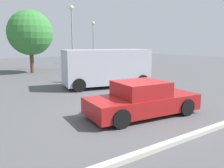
{
  "coord_description": "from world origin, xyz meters",
  "views": [
    {
      "loc": [
        -5.35,
        -6.46,
        2.64
      ],
      "look_at": [
        0.34,
        1.74,
        0.9
      ],
      "focal_mm": 37.1,
      "sensor_mm": 36.0,
      "label": 1
    }
  ],
  "objects_px": {
    "pedestrian": "(75,67)",
    "light_post_near": "(72,27)",
    "light_post_far": "(93,35)",
    "dog": "(138,92)",
    "sedan_foreground": "(142,100)",
    "van_white": "(107,67)"
  },
  "relations": [
    {
      "from": "van_white",
      "to": "light_post_near",
      "type": "relative_size",
      "value": 0.86
    },
    {
      "from": "light_post_near",
      "to": "light_post_far",
      "type": "height_order",
      "value": "light_post_near"
    },
    {
      "from": "dog",
      "to": "pedestrian",
      "type": "height_order",
      "value": "pedestrian"
    },
    {
      "from": "sedan_foreground",
      "to": "pedestrian",
      "type": "bearing_deg",
      "value": 87.8
    },
    {
      "from": "van_white",
      "to": "sedan_foreground",
      "type": "bearing_deg",
      "value": -98.28
    },
    {
      "from": "light_post_far",
      "to": "light_post_near",
      "type": "bearing_deg",
      "value": -137.35
    },
    {
      "from": "dog",
      "to": "pedestrian",
      "type": "relative_size",
      "value": 0.38
    },
    {
      "from": "light_post_near",
      "to": "light_post_far",
      "type": "relative_size",
      "value": 1.16
    },
    {
      "from": "dog",
      "to": "light_post_far",
      "type": "xyz_separation_m",
      "value": [
        8.15,
        18.32,
        3.52
      ]
    },
    {
      "from": "light_post_far",
      "to": "dog",
      "type": "bearing_deg",
      "value": -113.97
    },
    {
      "from": "sedan_foreground",
      "to": "van_white",
      "type": "xyz_separation_m",
      "value": [
        2.17,
        5.68,
        0.64
      ]
    },
    {
      "from": "sedan_foreground",
      "to": "pedestrian",
      "type": "distance_m",
      "value": 8.29
    },
    {
      "from": "van_white",
      "to": "light_post_far",
      "type": "height_order",
      "value": "light_post_far"
    },
    {
      "from": "sedan_foreground",
      "to": "dog",
      "type": "height_order",
      "value": "sedan_foreground"
    },
    {
      "from": "van_white",
      "to": "dog",
      "type": "bearing_deg",
      "value": -83.51
    },
    {
      "from": "sedan_foreground",
      "to": "van_white",
      "type": "bearing_deg",
      "value": 75.45
    },
    {
      "from": "pedestrian",
      "to": "light_post_near",
      "type": "xyz_separation_m",
      "value": [
        3.39,
        7.53,
        3.3
      ]
    },
    {
      "from": "dog",
      "to": "van_white",
      "type": "distance_m",
      "value": 3.53
    },
    {
      "from": "van_white",
      "to": "pedestrian",
      "type": "height_order",
      "value": "van_white"
    },
    {
      "from": "sedan_foreground",
      "to": "light_post_near",
      "type": "height_order",
      "value": "light_post_near"
    },
    {
      "from": "light_post_near",
      "to": "dog",
      "type": "bearing_deg",
      "value": -101.88
    },
    {
      "from": "pedestrian",
      "to": "light_post_near",
      "type": "distance_m",
      "value": 8.89
    }
  ]
}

